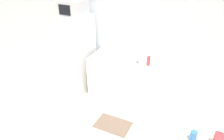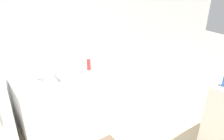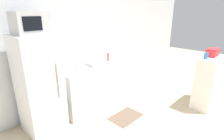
% 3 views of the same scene
% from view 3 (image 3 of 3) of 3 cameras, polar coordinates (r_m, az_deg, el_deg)
% --- Properties ---
extents(wall_back, '(8.00, 0.06, 2.60)m').
position_cam_3_polar(wall_back, '(3.76, -10.15, 9.20)').
color(wall_back, silver).
rests_on(wall_back, ground_plane).
extents(refrigerator, '(0.57, 0.65, 1.59)m').
position_cam_3_polar(refrigerator, '(3.00, -22.69, -4.52)').
color(refrigerator, silver).
rests_on(refrigerator, ground_plane).
extents(microwave, '(0.45, 0.40, 0.31)m').
position_cam_3_polar(microwave, '(2.79, -25.18, 13.78)').
color(microwave, '#BCBCC1').
rests_on(microwave, refrigerator).
extents(counter, '(1.52, 0.66, 0.88)m').
position_cam_3_polar(counter, '(3.72, -5.97, -4.59)').
color(counter, silver).
rests_on(counter, ground_plane).
extents(sink_basin, '(0.33, 0.27, 0.06)m').
position_cam_3_polar(sink_basin, '(3.52, -5.73, 2.16)').
color(sink_basin, '#9EA3A8').
rests_on(sink_basin, counter).
extents(bottle_tall, '(0.07, 0.07, 0.29)m').
position_cam_3_polar(bottle_tall, '(3.62, -2.19, 4.63)').
color(bottle_tall, silver).
rests_on(bottle_tall, counter).
extents(bottle_short, '(0.06, 0.06, 0.18)m').
position_cam_3_polar(bottle_short, '(3.76, -1.48, 4.26)').
color(bottle_short, red).
rests_on(bottle_short, counter).
extents(shelf_cabinet, '(0.81, 0.34, 1.04)m').
position_cam_3_polar(shelf_cabinet, '(4.11, 28.94, -3.38)').
color(shelf_cabinet, white).
rests_on(shelf_cabinet, ground_plane).
extents(basket, '(0.29, 0.18, 0.16)m').
position_cam_3_polar(basket, '(4.02, 29.98, 5.00)').
color(basket, red).
rests_on(basket, shelf_cabinet).
extents(jar, '(0.07, 0.07, 0.12)m').
position_cam_3_polar(jar, '(3.72, 28.36, 4.05)').
color(jar, '#336BB2').
rests_on(jar, shelf_cabinet).
extents(paper_towel_roll, '(0.11, 0.11, 0.26)m').
position_cam_3_polar(paper_towel_roll, '(3.37, -10.23, 2.94)').
color(paper_towel_roll, white).
rests_on(paper_towel_roll, counter).
extents(kitchen_rug, '(0.62, 0.41, 0.01)m').
position_cam_3_polar(kitchen_rug, '(3.43, 4.47, -14.94)').
color(kitchen_rug, brown).
rests_on(kitchen_rug, ground_plane).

